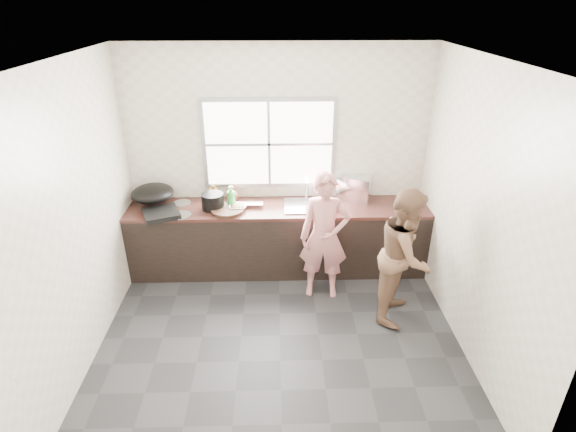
{
  "coord_description": "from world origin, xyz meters",
  "views": [
    {
      "loc": [
        -0.02,
        -3.59,
        3.15
      ],
      "look_at": [
        0.1,
        0.65,
        1.05
      ],
      "focal_mm": 28.0,
      "sensor_mm": 36.0,
      "label": 1
    }
  ],
  "objects_px": {
    "dish_rack": "(355,187)",
    "pot_lid_right": "(182,203)",
    "burner": "(161,213)",
    "cutting_board": "(227,210)",
    "bowl_held": "(312,210)",
    "person_side": "(405,255)",
    "woman": "(324,241)",
    "bowl_crabs": "(323,206)",
    "black_pot": "(213,201)",
    "glass_jar": "(208,207)",
    "plate_food": "(215,200)",
    "bowl_mince": "(238,207)",
    "bottle_green": "(231,196)",
    "bottle_brown_tall": "(214,192)",
    "wok": "(152,193)",
    "pot_lid_left": "(181,215)",
    "bottle_brown_short": "(232,195)"
  },
  "relations": [
    {
      "from": "dish_rack",
      "to": "pot_lid_right",
      "type": "bearing_deg",
      "value": -153.83
    },
    {
      "from": "dish_rack",
      "to": "burner",
      "type": "bearing_deg",
      "value": -145.83
    },
    {
      "from": "cutting_board",
      "to": "bowl_held",
      "type": "xyz_separation_m",
      "value": [
        0.99,
        -0.05,
        0.01
      ]
    },
    {
      "from": "person_side",
      "to": "pot_lid_right",
      "type": "distance_m",
      "value": 2.71
    },
    {
      "from": "woman",
      "to": "bowl_crabs",
      "type": "xyz_separation_m",
      "value": [
        0.03,
        0.48,
        0.19
      ]
    },
    {
      "from": "black_pot",
      "to": "pot_lid_right",
      "type": "distance_m",
      "value": 0.44
    },
    {
      "from": "black_pot",
      "to": "glass_jar",
      "type": "bearing_deg",
      "value": -124.8
    },
    {
      "from": "plate_food",
      "to": "burner",
      "type": "distance_m",
      "value": 0.7
    },
    {
      "from": "bowl_crabs",
      "to": "plate_food",
      "type": "xyz_separation_m",
      "value": [
        -1.32,
        0.28,
        -0.02
      ]
    },
    {
      "from": "burner",
      "to": "plate_food",
      "type": "bearing_deg",
      "value": 36.68
    },
    {
      "from": "bowl_mince",
      "to": "glass_jar",
      "type": "bearing_deg",
      "value": -171.28
    },
    {
      "from": "bottle_green",
      "to": "glass_jar",
      "type": "relative_size",
      "value": 2.41
    },
    {
      "from": "cutting_board",
      "to": "dish_rack",
      "type": "relative_size",
      "value": 0.98
    },
    {
      "from": "pot_lid_right",
      "to": "bottle_brown_tall",
      "type": "bearing_deg",
      "value": 15.38
    },
    {
      "from": "black_pot",
      "to": "plate_food",
      "type": "xyz_separation_m",
      "value": [
        -0.01,
        0.24,
        -0.09
      ]
    },
    {
      "from": "wok",
      "to": "bottle_green",
      "type": "bearing_deg",
      "value": -3.97
    },
    {
      "from": "black_pot",
      "to": "pot_lid_left",
      "type": "height_order",
      "value": "black_pot"
    },
    {
      "from": "woman",
      "to": "person_side",
      "type": "distance_m",
      "value": 0.89
    },
    {
      "from": "woman",
      "to": "bottle_brown_short",
      "type": "height_order",
      "value": "woman"
    },
    {
      "from": "bowl_mince",
      "to": "bowl_held",
      "type": "distance_m",
      "value": 0.89
    },
    {
      "from": "woman",
      "to": "pot_lid_left",
      "type": "distance_m",
      "value": 1.67
    },
    {
      "from": "bowl_crabs",
      "to": "wok",
      "type": "xyz_separation_m",
      "value": [
        -2.04,
        0.16,
        0.13
      ]
    },
    {
      "from": "plate_food",
      "to": "pot_lid_left",
      "type": "bearing_deg",
      "value": -128.82
    },
    {
      "from": "black_pot",
      "to": "bowl_held",
      "type": "bearing_deg",
      "value": -6.69
    },
    {
      "from": "bottle_brown_tall",
      "to": "wok",
      "type": "bearing_deg",
      "value": -168.62
    },
    {
      "from": "wok",
      "to": "person_side",
      "type": "bearing_deg",
      "value": -20.21
    },
    {
      "from": "dish_rack",
      "to": "pot_lid_left",
      "type": "height_order",
      "value": "dish_rack"
    },
    {
      "from": "bowl_held",
      "to": "wok",
      "type": "relative_size",
      "value": 0.41
    },
    {
      "from": "pot_lid_right",
      "to": "bowl_held",
      "type": "bearing_deg",
      "value": -10.57
    },
    {
      "from": "burner",
      "to": "glass_jar",
      "type": "bearing_deg",
      "value": 11.57
    },
    {
      "from": "bowl_mince",
      "to": "bottle_brown_short",
      "type": "distance_m",
      "value": 0.24
    },
    {
      "from": "bowl_mince",
      "to": "glass_jar",
      "type": "xyz_separation_m",
      "value": [
        -0.34,
        -0.05,
        0.03
      ]
    },
    {
      "from": "pot_lid_right",
      "to": "plate_food",
      "type": "bearing_deg",
      "value": 12.21
    },
    {
      "from": "woman",
      "to": "bottle_green",
      "type": "xyz_separation_m",
      "value": [
        -1.07,
        0.57,
        0.3
      ]
    },
    {
      "from": "person_side",
      "to": "bowl_crabs",
      "type": "distance_m",
      "value": 1.18
    },
    {
      "from": "burner",
      "to": "pot_lid_right",
      "type": "xyz_separation_m",
      "value": [
        0.17,
        0.33,
        -0.02
      ]
    },
    {
      "from": "black_pot",
      "to": "plate_food",
      "type": "height_order",
      "value": "black_pot"
    },
    {
      "from": "pot_lid_left",
      "to": "pot_lid_right",
      "type": "xyz_separation_m",
      "value": [
        -0.05,
        0.33,
        -0.0
      ]
    },
    {
      "from": "person_side",
      "to": "burner",
      "type": "relative_size",
      "value": 3.81
    },
    {
      "from": "woman",
      "to": "burner",
      "type": "xyz_separation_m",
      "value": [
        -1.85,
        0.34,
        0.19
      ]
    },
    {
      "from": "woman",
      "to": "bottle_brown_tall",
      "type": "distance_m",
      "value": 1.54
    },
    {
      "from": "bowl_crabs",
      "to": "dish_rack",
      "type": "height_order",
      "value": "dish_rack"
    },
    {
      "from": "bowl_crabs",
      "to": "bowl_held",
      "type": "bearing_deg",
      "value": -144.15
    },
    {
      "from": "dish_rack",
      "to": "glass_jar",
      "type": "bearing_deg",
      "value": -146.05
    },
    {
      "from": "bottle_brown_short",
      "to": "bottle_green",
      "type": "bearing_deg",
      "value": -89.88
    },
    {
      "from": "bowl_mince",
      "to": "black_pot",
      "type": "height_order",
      "value": "black_pot"
    },
    {
      "from": "woman",
      "to": "bowl_held",
      "type": "distance_m",
      "value": 0.44
    },
    {
      "from": "cutting_board",
      "to": "bottle_brown_short",
      "type": "distance_m",
      "value": 0.3
    },
    {
      "from": "woman",
      "to": "bowl_mince",
      "type": "xyz_separation_m",
      "value": [
        -0.98,
        0.5,
        0.19
      ]
    },
    {
      "from": "plate_food",
      "to": "pot_lid_left",
      "type": "xyz_separation_m",
      "value": [
        -0.34,
        -0.42,
        -0.0
      ]
    }
  ]
}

